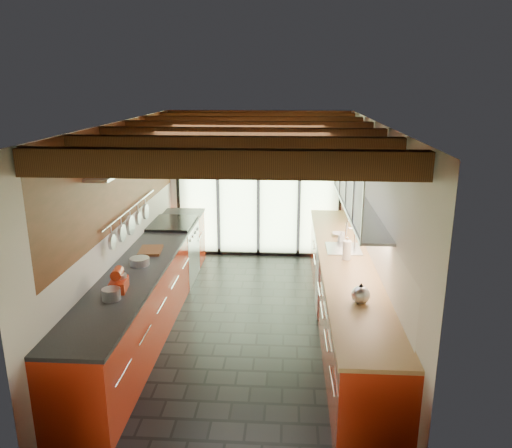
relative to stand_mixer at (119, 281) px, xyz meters
The scene contains 18 objects.
ground 1.98m from the stand_mixer, 41.27° to the left, with size 5.50×5.50×0.00m, color black.
room_shell 1.80m from the stand_mixer, 41.27° to the left, with size 5.50×5.50×5.50m.
ceiling_beams 2.43m from the stand_mixer, 49.62° to the left, with size 3.14×5.06×4.90m.
glass_door 4.06m from the stand_mixer, 71.56° to the left, with size 2.95×0.10×2.90m.
left_counter 1.25m from the stand_mixer, 90.26° to the left, with size 0.68×5.00×0.92m.
range_stove 2.62m from the stand_mixer, 90.11° to the left, with size 0.66×0.90×0.97m.
right_counter 2.83m from the stand_mixer, 23.69° to the left, with size 0.68×5.00×0.92m.
sink_assembly 2.97m from the stand_mixer, 30.64° to the left, with size 0.45×0.52×0.43m.
upper_cabinets_right 3.16m from the stand_mixer, 27.65° to the left, with size 0.34×3.00×3.00m.
left_wall_fixtures 1.55m from the stand_mixer, 98.67° to the left, with size 0.28×2.60×0.96m.
stand_mixer is the anchor object (origin of this frame).
pot_large 0.25m from the stand_mixer, 90.00° to the right, with size 0.19×0.19×0.12m, color silver.
pot_small 0.76m from the stand_mixer, 90.00° to the left, with size 0.24×0.24×0.09m, color silver.
cutting_board 1.26m from the stand_mixer, 90.00° to the left, with size 0.28×0.40×0.03m, color brown.
kettle 2.54m from the stand_mixer, ahead, with size 0.22×0.25×0.22m.
paper_towel 2.77m from the stand_mixer, 23.71° to the left, with size 0.13×0.13×0.29m.
soap_bottle 3.11m from the stand_mixer, 35.23° to the left, with size 0.07×0.08×0.17m, color silver.
bowl 3.31m from the stand_mixer, 39.76° to the left, with size 0.19×0.19×0.05m, color silver.
Camera 1 is at (0.51, -5.96, 3.08)m, focal length 35.00 mm.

